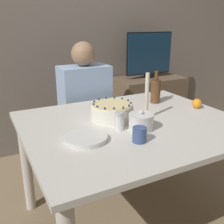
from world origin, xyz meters
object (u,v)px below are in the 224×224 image
Objects in this scene: sugar_shaker at (119,121)px; sugar_bowl at (141,122)px; person_man_blue_shirt at (86,121)px; cake at (112,111)px; tv_monitor at (149,54)px; candle at (147,101)px; bottle at (156,91)px.

sugar_bowl is at bearing -22.10° from sugar_shaker.
sugar_bowl is 0.89m from person_man_blue_shirt.
tv_monitor reaches higher than cake.
sugar_bowl is 0.19m from candle.
sugar_shaker is 0.25m from candle.
person_man_blue_shirt reaches higher than bottle.
bottle is at bearing 34.60° from sugar_shaker.
bottle is at bearing 45.47° from sugar_bowl.
candle is at bearing 99.61° from person_man_blue_shirt.
cake is 0.69m from person_man_blue_shirt.
candle is at bearing -135.20° from bottle.
tv_monitor reaches higher than sugar_bowl.
tv_monitor is at bearing 57.90° from bottle.
cake is at bearing 83.79° from person_man_blue_shirt.
bottle is 0.68m from person_man_blue_shirt.
sugar_bowl is 0.12m from sugar_shaker.
sugar_shaker is at bearing 82.09° from person_man_blue_shirt.
person_man_blue_shirt is (0.07, 0.63, -0.29)m from cake.
bottle is 0.42× the size of tv_monitor.
candle reaches higher than sugar_bowl.
sugar_shaker is 0.09× the size of person_man_blue_shirt.
person_man_blue_shirt is at bearing 83.79° from cake.
cake is 0.18m from sugar_shaker.
cake is at bearing -159.80° from bottle.
sugar_bowl is at bearing -133.20° from candle.
sugar_shaker is 1.59m from tv_monitor.
candle is at bearing -24.97° from cake.
sugar_bowl is at bearing -126.35° from tv_monitor.
person_man_blue_shirt is at bearing 128.80° from bottle.
cake is 1.84× the size of sugar_bowl.
tv_monitor is at bearing 53.65° from sugar_bowl.
bottle reaches higher than sugar_bowl.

